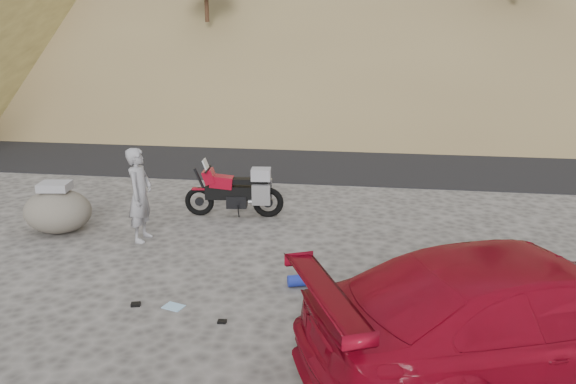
# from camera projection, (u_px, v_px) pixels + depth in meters

# --- Properties ---
(ground) EXTENTS (140.00, 140.00, 0.00)m
(ground) POSITION_uv_depth(u_px,v_px,m) (213.00, 266.00, 9.80)
(ground) COLOR #484643
(ground) RESTS_ON ground
(road) EXTENTS (120.00, 7.00, 0.05)m
(road) POSITION_uv_depth(u_px,v_px,m) (288.00, 155.00, 18.34)
(road) COLOR black
(road) RESTS_ON ground
(motorcycle) EXTENTS (2.19, 0.75, 1.30)m
(motorcycle) POSITION_uv_depth(u_px,v_px,m) (238.00, 192.00, 12.25)
(motorcycle) COLOR black
(motorcycle) RESTS_ON ground
(man) EXTENTS (0.45, 0.68, 1.84)m
(man) POSITION_uv_depth(u_px,v_px,m) (144.00, 239.00, 11.04)
(man) COLOR #939297
(man) RESTS_ON ground
(red_car) EXTENTS (5.90, 4.25, 1.59)m
(red_car) POSITION_uv_depth(u_px,v_px,m) (522.00, 376.00, 6.74)
(red_car) COLOR maroon
(red_car) RESTS_ON ground
(boulder) EXTENTS (1.43, 1.24, 1.06)m
(boulder) POSITION_uv_depth(u_px,v_px,m) (58.00, 210.00, 11.33)
(boulder) COLOR #524D46
(boulder) RESTS_ON ground
(gear_white_cloth) EXTENTS (0.52, 0.47, 0.02)m
(gear_white_cloth) POSITION_uv_depth(u_px,v_px,m) (337.00, 319.00, 8.02)
(gear_white_cloth) COLOR white
(gear_white_cloth) RESTS_ON ground
(gear_blue_mat) EXTENTS (0.50, 0.32, 0.19)m
(gear_blue_mat) POSITION_uv_depth(u_px,v_px,m) (302.00, 280.00, 9.05)
(gear_blue_mat) COLOR #1A2B9F
(gear_blue_mat) RESTS_ON ground
(gear_bottle) EXTENTS (0.10, 0.10, 0.21)m
(gear_bottle) POSITION_uv_depth(u_px,v_px,m) (327.00, 322.00, 7.76)
(gear_bottle) COLOR #1A2B9F
(gear_bottle) RESTS_ON ground
(gear_funnel) EXTENTS (0.18, 0.18, 0.18)m
(gear_funnel) POSITION_uv_depth(u_px,v_px,m) (457.00, 342.00, 7.29)
(gear_funnel) COLOR red
(gear_funnel) RESTS_ON ground
(gear_glove_a) EXTENTS (0.13, 0.10, 0.04)m
(gear_glove_a) POSITION_uv_depth(u_px,v_px,m) (222.00, 322.00, 7.94)
(gear_glove_a) COLOR black
(gear_glove_a) RESTS_ON ground
(gear_glove_b) EXTENTS (0.16, 0.14, 0.05)m
(gear_glove_b) POSITION_uv_depth(u_px,v_px,m) (136.00, 304.00, 8.42)
(gear_glove_b) COLOR black
(gear_glove_b) RESTS_ON ground
(gear_blue_cloth) EXTENTS (0.35, 0.30, 0.01)m
(gear_blue_cloth) POSITION_uv_depth(u_px,v_px,m) (174.00, 307.00, 8.38)
(gear_blue_cloth) COLOR #93C1E4
(gear_blue_cloth) RESTS_ON ground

